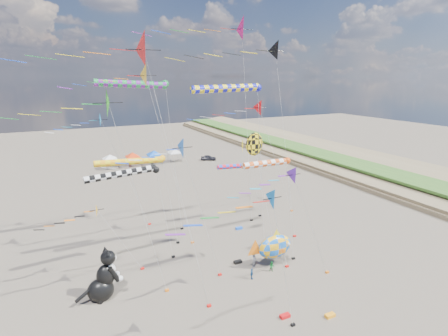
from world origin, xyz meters
TOP-DOWN VIEW (x-y plane):
  - ground at (0.00, 0.00)m, footprint 260.00×260.00m
  - delta_kite_0 at (-7.91, 10.12)m, footprint 10.89×2.09m
  - delta_kite_1 at (5.33, 14.05)m, footprint 15.11×2.53m
  - delta_kite_2 at (2.20, 5.54)m, footprint 10.58×1.77m
  - delta_kite_3 at (-4.33, 0.58)m, footprint 9.52×1.69m
  - delta_kite_4 at (-7.14, 18.22)m, footprint 12.00×2.67m
  - delta_kite_5 at (9.11, 21.41)m, footprint 14.55×2.41m
  - delta_kite_6 at (4.16, 20.97)m, footprint 15.36×3.25m
  - delta_kite_7 at (-11.14, 26.10)m, footprint 10.36×1.89m
  - delta_kite_8 at (-12.72, 9.89)m, footprint 12.12×2.55m
  - delta_kite_9 at (-13.88, 14.87)m, footprint 8.45×1.51m
  - delta_kite_10 at (-11.14, 5.95)m, footprint 14.98×2.85m
  - windsock_0 at (2.41, 9.45)m, footprint 6.96×0.70m
  - windsock_1 at (0.32, 14.02)m, footprint 9.36×0.83m
  - windsock_2 at (-7.53, 22.65)m, footprint 9.76×0.88m
  - windsock_3 at (-9.10, 18.97)m, footprint 9.11×0.75m
  - windsock_4 at (5.66, 21.88)m, footprint 7.04×0.66m
  - windsock_5 at (-10.57, 15.87)m, footprint 8.82×0.76m
  - angelfish_kite at (3.36, 14.16)m, footprint 3.74×3.02m
  - cat_inflatable at (-14.05, 11.45)m, footprint 3.91×2.36m
  - fish_inflatable at (3.47, 9.39)m, footprint 5.36×2.20m
  - person_adult at (1.29, 9.97)m, footprint 0.68×0.59m
  - child_green at (2.54, 8.38)m, footprint 0.70×0.65m
  - child_blue at (-0.10, 8.10)m, footprint 0.65×0.71m
  - kite_bag_0 at (0.12, 11.47)m, footprint 0.90×0.44m
  - kite_bag_1 at (-0.54, 1.74)m, footprint 0.90×0.44m
  - kite_bag_2 at (2.98, 0.08)m, footprint 0.90×0.44m
  - kite_bag_3 at (4.50, 19.23)m, footprint 0.90×0.44m
  - tent_row at (1.50, 60.00)m, footprint 19.20×4.20m
  - parked_car at (17.06, 58.00)m, footprint 4.00×3.05m

SIDE VIEW (x-z plane):
  - ground at x=0.00m, z-range 0.00..0.00m
  - kite_bag_0 at x=0.12m, z-range 0.00..0.30m
  - kite_bag_1 at x=-0.54m, z-range 0.00..0.30m
  - kite_bag_2 at x=2.98m, z-range 0.00..0.30m
  - kite_bag_3 at x=4.50m, z-range 0.00..0.30m
  - child_green at x=2.54m, z-range 0.00..1.15m
  - child_blue at x=-0.10m, z-range 0.00..1.17m
  - parked_car at x=17.06m, z-range 0.00..1.27m
  - person_adult at x=1.29m, z-range 0.00..1.56m
  - fish_inflatable at x=3.47m, z-range 0.10..4.36m
  - cat_inflatable at x=-14.05m, z-range 0.00..4.96m
  - tent_row at x=1.50m, z-range 1.25..5.05m
  - delta_kite_9 at x=-13.88m, z-range 2.87..10.98m
  - windsock_4 at x=5.66m, z-range 3.84..12.31m
  - windsock_5 at x=-10.57m, z-range 5.05..16.00m
  - windsock_3 at x=-9.10m, z-range 5.26..16.63m
  - delta_kite_2 at x=2.20m, z-range 5.02..17.59m
  - delta_kite_3 at x=-4.33m, z-range 5.12..17.92m
  - windsock_0 at x=2.41m, z-range 5.56..17.56m
  - angelfish_kite at x=3.36m, z-range 5.57..19.56m
  - delta_kite_0 at x=-7.91m, z-range 6.23..21.38m
  - delta_kite_7 at x=-11.14m, z-range 6.63..22.47m
  - delta_kite_5 at x=9.11m, z-range 7.06..24.22m
  - delta_kite_8 at x=-12.72m, z-range 8.17..27.59m
  - windsock_1 at x=0.32m, z-range 9.15..28.43m
  - windsock_2 at x=-7.53m, z-range 9.32..28.96m
  - delta_kite_4 at x=-7.14m, z-range 9.22..30.80m
  - delta_kite_10 at x=-11.14m, z-range 10.04..33.48m
  - delta_kite_1 at x=5.33m, z-range 10.52..34.74m
  - delta_kite_6 at x=4.16m, z-range 11.82..39.16m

